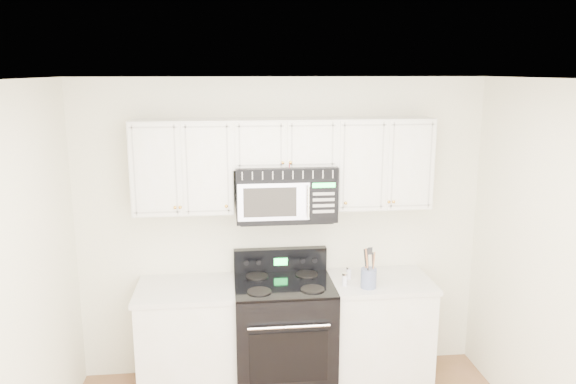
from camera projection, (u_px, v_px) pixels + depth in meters
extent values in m
cube|color=silver|center=(316.00, 80.00, 2.91)|extent=(3.50, 3.50, 0.01)
cube|color=#F0EBC8|center=(282.00, 229.00, 4.89)|extent=(3.50, 0.01, 2.60)
cube|color=white|center=(191.00, 341.00, 4.68)|extent=(0.82, 0.63, 0.88)
cube|color=beige|center=(189.00, 289.00, 4.58)|extent=(0.86, 0.65, 0.04)
cube|color=black|center=(193.00, 381.00, 4.80)|extent=(0.82, 0.55, 0.10)
cube|color=white|center=(378.00, 331.00, 4.85)|extent=(0.82, 0.63, 0.88)
cube|color=beige|center=(380.00, 281.00, 4.75)|extent=(0.86, 0.65, 0.04)
cube|color=black|center=(375.00, 370.00, 4.97)|extent=(0.82, 0.55, 0.10)
cube|color=black|center=(284.00, 336.00, 4.73)|extent=(0.81, 0.69, 0.92)
cube|color=black|center=(289.00, 358.00, 4.39)|extent=(0.62, 0.01, 0.43)
cylinder|color=white|center=(289.00, 327.00, 4.31)|extent=(0.64, 0.02, 0.02)
cube|color=black|center=(284.00, 284.00, 4.63)|extent=(0.81, 0.69, 0.02)
cube|color=black|center=(280.00, 260.00, 4.90)|extent=(0.81, 0.08, 0.21)
cube|color=#17FE4D|center=(281.00, 262.00, 4.86)|extent=(0.12, 0.00, 0.06)
cube|color=white|center=(183.00, 166.00, 4.51)|extent=(0.80, 0.33, 0.75)
cube|color=white|center=(382.00, 163.00, 4.69)|extent=(0.80, 0.33, 0.75)
cube|color=white|center=(284.00, 143.00, 4.56)|extent=(0.84, 0.33, 0.39)
sphere|color=gold|center=(180.00, 207.00, 4.39)|extent=(0.03, 0.03, 0.03)
sphere|color=gold|center=(226.00, 206.00, 4.43)|extent=(0.03, 0.03, 0.03)
sphere|color=gold|center=(346.00, 203.00, 4.53)|extent=(0.03, 0.03, 0.03)
sphere|color=gold|center=(389.00, 202.00, 4.57)|extent=(0.03, 0.03, 0.03)
sphere|color=gold|center=(283.00, 163.00, 4.41)|extent=(0.03, 0.03, 0.03)
sphere|color=gold|center=(290.00, 163.00, 4.41)|extent=(0.03, 0.03, 0.03)
cylinder|color=red|center=(289.00, 169.00, 4.42)|extent=(0.00, 0.00, 0.10)
sphere|color=gold|center=(289.00, 176.00, 4.43)|extent=(0.03, 0.03, 0.03)
cube|color=black|center=(285.00, 192.00, 4.61)|extent=(0.81, 0.41, 0.45)
cube|color=#A8A49E|center=(288.00, 175.00, 4.38)|extent=(0.79, 0.01, 0.08)
cube|color=silver|center=(274.00, 202.00, 4.41)|extent=(0.57, 0.01, 0.30)
cube|color=black|center=(270.00, 202.00, 4.40)|extent=(0.42, 0.01, 0.24)
cube|color=black|center=(324.00, 201.00, 4.45)|extent=(0.22, 0.01, 0.30)
cube|color=#17FE4D|center=(324.00, 185.00, 4.41)|extent=(0.18, 0.00, 0.04)
cylinder|color=white|center=(308.00, 202.00, 4.40)|extent=(0.02, 0.02, 0.26)
cylinder|color=slate|center=(369.00, 278.00, 4.55)|extent=(0.13, 0.13, 0.16)
cylinder|color=#AF6B3E|center=(373.00, 269.00, 4.54)|extent=(0.01, 0.01, 0.28)
cylinder|color=black|center=(366.00, 267.00, 4.56)|extent=(0.01, 0.01, 0.30)
cylinder|color=#AF6B3E|center=(368.00, 268.00, 4.50)|extent=(0.01, 0.01, 0.32)
cylinder|color=black|center=(373.00, 269.00, 4.54)|extent=(0.01, 0.01, 0.28)
cylinder|color=#AF6B3E|center=(366.00, 267.00, 4.56)|extent=(0.01, 0.01, 0.30)
cylinder|color=black|center=(368.00, 268.00, 4.50)|extent=(0.01, 0.01, 0.32)
cylinder|color=#AF6B3E|center=(373.00, 269.00, 4.54)|extent=(0.01, 0.01, 0.28)
cylinder|color=silver|center=(345.00, 280.00, 4.60)|extent=(0.04, 0.04, 0.09)
cylinder|color=white|center=(345.00, 274.00, 4.59)|extent=(0.05, 0.05, 0.02)
cylinder|color=silver|center=(349.00, 274.00, 4.75)|extent=(0.04, 0.04, 0.09)
cylinder|color=white|center=(349.00, 268.00, 4.74)|extent=(0.04, 0.04, 0.02)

